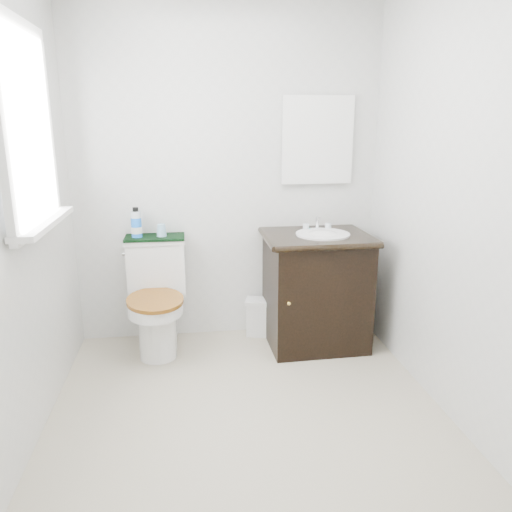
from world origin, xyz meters
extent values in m
plane|color=#A89F87|center=(0.00, 0.00, 0.00)|extent=(2.40, 2.40, 0.00)
plane|color=silver|center=(0.00, 1.20, 1.20)|extent=(2.40, 0.00, 2.40)
plane|color=silver|center=(0.00, -1.20, 1.20)|extent=(2.40, 0.00, 2.40)
plane|color=silver|center=(-1.10, 0.00, 1.20)|extent=(0.00, 2.40, 2.40)
plane|color=silver|center=(1.10, 0.00, 1.20)|extent=(0.00, 2.40, 2.40)
cube|color=white|center=(-1.07, 0.25, 1.55)|extent=(0.02, 0.70, 0.90)
cube|color=silver|center=(0.65, 1.18, 1.45)|extent=(0.50, 0.02, 0.60)
cylinder|color=white|center=(-0.53, 0.82, 0.19)|extent=(0.25, 0.25, 0.39)
cube|color=white|center=(-0.53, 1.07, 0.19)|extent=(0.25, 0.28, 0.39)
cube|color=white|center=(-0.53, 1.09, 0.57)|extent=(0.41, 0.18, 0.37)
cube|color=white|center=(-0.53, 1.09, 0.77)|extent=(0.42, 0.20, 0.03)
cylinder|color=white|center=(-0.53, 0.78, 0.39)|extent=(0.37, 0.37, 0.08)
cylinder|color=brown|center=(-0.53, 0.78, 0.43)|extent=(0.42, 0.42, 0.03)
cube|color=black|center=(0.60, 0.90, 0.39)|extent=(0.69, 0.59, 0.78)
cube|color=black|center=(0.60, 0.91, 0.80)|extent=(0.73, 0.63, 0.04)
cylinder|color=white|center=(0.63, 0.87, 0.83)|extent=(0.37, 0.37, 0.01)
ellipsoid|color=white|center=(0.63, 0.87, 0.77)|extent=(0.32, 0.32, 0.16)
cylinder|color=silver|center=(0.63, 1.03, 0.87)|extent=(0.02, 0.02, 0.10)
cube|color=white|center=(0.21, 1.10, 0.13)|extent=(0.20, 0.18, 0.25)
cube|color=white|center=(0.21, 1.10, 0.27)|extent=(0.23, 0.20, 0.03)
cube|color=black|center=(-0.53, 1.09, 0.79)|extent=(0.41, 0.22, 0.02)
cylinder|color=blue|center=(-0.65, 1.08, 0.87)|extent=(0.07, 0.07, 0.14)
cylinder|color=silver|center=(-0.65, 1.08, 0.96)|extent=(0.07, 0.07, 0.05)
cylinder|color=black|center=(-0.65, 1.08, 1.00)|extent=(0.04, 0.04, 0.03)
cone|color=#7CABCA|center=(-0.48, 1.08, 0.84)|extent=(0.07, 0.07, 0.09)
ellipsoid|color=#1A7981|center=(0.56, 1.04, 0.83)|extent=(0.07, 0.04, 0.02)
camera|label=1|loc=(-0.30, -2.40, 1.59)|focal=35.00mm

